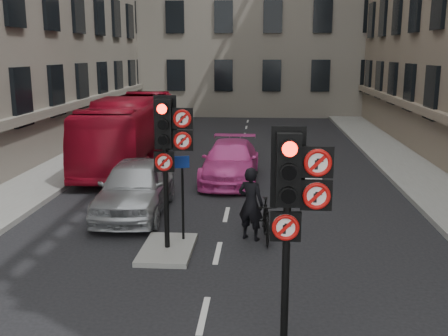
# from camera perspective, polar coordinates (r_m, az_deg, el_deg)

# --- Properties ---
(pavement_left) EXTENTS (3.00, 50.00, 0.16)m
(pavement_left) POSITION_cam_1_polar(r_m,az_deg,el_deg) (20.83, -19.10, -0.82)
(pavement_left) COLOR gray
(pavement_left) RESTS_ON ground
(pavement_right) EXTENTS (3.00, 50.00, 0.16)m
(pavement_right) POSITION_cam_1_polar(r_m,az_deg,el_deg) (20.12, 22.04, -1.51)
(pavement_right) COLOR gray
(pavement_right) RESTS_ON ground
(centre_island) EXTENTS (1.20, 2.00, 0.12)m
(centre_island) POSITION_cam_1_polar(r_m,az_deg,el_deg) (12.66, -6.18, -8.78)
(centre_island) COLOR gray
(centre_island) RESTS_ON ground
(signal_near) EXTENTS (0.91, 0.40, 3.58)m
(signal_near) POSITION_cam_1_polar(r_m,az_deg,el_deg) (7.87, 7.58, -2.78)
(signal_near) COLOR black
(signal_near) RESTS_ON ground
(signal_far) EXTENTS (0.91, 0.40, 3.58)m
(signal_far) POSITION_cam_1_polar(r_m,az_deg,el_deg) (11.93, -6.07, 3.09)
(signal_far) COLOR black
(signal_far) RESTS_ON centre_island
(car_silver) EXTENTS (2.01, 4.71, 1.59)m
(car_silver) POSITION_cam_1_polar(r_m,az_deg,el_deg) (15.50, -9.64, -2.03)
(car_silver) COLOR #ABAEB3
(car_silver) RESTS_ON ground
(car_white) EXTENTS (1.35, 3.80, 1.25)m
(car_white) POSITION_cam_1_polar(r_m,az_deg,el_deg) (18.81, 8.13, 0.08)
(car_white) COLOR white
(car_white) RESTS_ON ground
(car_pink) EXTENTS (2.08, 4.92, 1.42)m
(car_pink) POSITION_cam_1_polar(r_m,az_deg,el_deg) (19.23, 0.71, 0.73)
(car_pink) COLOR #E142A1
(car_pink) RESTS_ON ground
(bus_red) EXTENTS (2.77, 10.24, 2.83)m
(bus_red) POSITION_cam_1_polar(r_m,az_deg,el_deg) (22.36, -10.10, 4.04)
(bus_red) COLOR maroon
(bus_red) RESTS_ON ground
(motorcycle) EXTENTS (0.60, 1.74, 1.03)m
(motorcycle) POSITION_cam_1_polar(r_m,az_deg,el_deg) (13.25, 4.60, -5.66)
(motorcycle) COLOR black
(motorcycle) RESTS_ON ground
(motorcyclist) EXTENTS (0.80, 0.69, 1.86)m
(motorcyclist) POSITION_cam_1_polar(r_m,az_deg,el_deg) (13.13, 2.93, -3.91)
(motorcyclist) COLOR black
(motorcyclist) RESTS_ON ground
(info_sign) EXTENTS (0.36, 0.15, 2.10)m
(info_sign) POSITION_cam_1_polar(r_m,az_deg,el_deg) (12.69, -4.55, -1.97)
(info_sign) COLOR black
(info_sign) RESTS_ON centre_island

